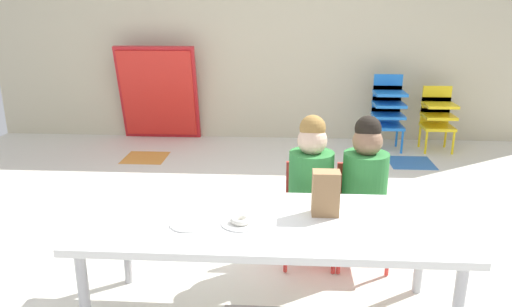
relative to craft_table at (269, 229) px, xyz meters
The scene contains 12 objects.
ground_plane 0.93m from the craft_table, 91.65° to the left, with size 6.64×5.45×0.02m.
back_wall 3.61m from the craft_table, 90.31° to the left, with size 6.64×0.10×2.69m, color beige.
craft_table is the anchor object (origin of this frame).
seated_child_near_camera 0.62m from the craft_table, 69.00° to the left, with size 0.32×0.31×0.92m.
seated_child_middle_seat 0.79m from the craft_table, 47.35° to the left, with size 0.33×0.33×0.92m.
kid_chair_blue_stack 3.29m from the craft_table, 69.27° to the left, with size 0.32×0.30×0.80m.
kid_chair_yellow_stack 3.51m from the craft_table, 61.15° to the left, with size 0.32×0.30×0.68m.
folded_activity_table 3.59m from the craft_table, 112.75° to the left, with size 0.90×0.29×1.09m.
paper_bag_brown 0.32m from the craft_table, 16.92° to the left, with size 0.13×0.09×0.22m, color #9E754C.
paper_plate_near_edge 0.15m from the craft_table, 157.44° to the right, with size 0.18×0.18×0.01m, color white.
paper_plate_center_table 0.38m from the craft_table, 168.66° to the right, with size 0.18×0.18×0.01m, color white.
donut_powdered_on_plate 0.16m from the craft_table, 157.44° to the right, with size 0.10×0.10×0.03m, color white.
Camera 1 is at (0.08, -2.87, 1.53)m, focal length 33.93 mm.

